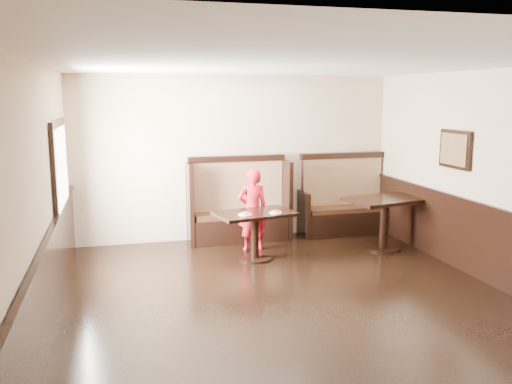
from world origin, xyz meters
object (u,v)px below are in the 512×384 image
object	(u,v)px
table_neighbor	(384,211)
child	(253,210)
booth_neighbor	(344,207)
table_main	(255,223)
booth_main	(238,210)

from	to	relation	value
table_neighbor	child	world-z (taller)	child
booth_neighbor	table_main	bearing A→B (deg)	-149.27
booth_neighbor	table_neighbor	size ratio (longest dim) A/B	1.23
booth_main	table_main	bearing A→B (deg)	-90.54
booth_neighbor	table_main	distance (m)	2.28
table_main	child	world-z (taller)	child
booth_neighbor	child	distance (m)	1.98
booth_neighbor	child	world-z (taller)	booth_neighbor
child	table_main	bearing A→B (deg)	79.94
booth_main	table_main	world-z (taller)	booth_main
booth_main	table_main	distance (m)	1.17
table_main	child	size ratio (longest dim) A/B	0.96
table_main	table_neighbor	bearing A→B (deg)	-10.55
booth_main	table_neighbor	bearing A→B (deg)	-27.85
booth_main	child	bearing A→B (deg)	-82.63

